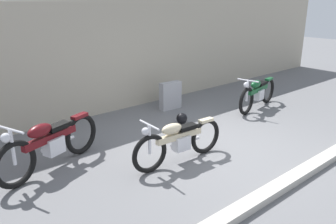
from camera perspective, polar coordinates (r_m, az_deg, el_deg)
name	(u,v)px	position (r m, az deg, el deg)	size (l,w,h in m)	color
ground_plane	(224,149)	(6.85, 9.21, -6.15)	(40.00, 40.00, 0.00)	slate
building_wall	(120,56)	(9.08, -8.01, 9.20)	(18.00, 0.30, 2.77)	#B2A893
curb_strip	(296,176)	(6.06, 20.50, -9.98)	(18.00, 0.24, 0.12)	#B7B2A8
stone_marker	(170,96)	(9.05, 0.41, 2.73)	(0.60, 0.20, 0.73)	#9E9EA3
helmet	(182,118)	(8.06, 2.30, -1.06)	(0.26, 0.26, 0.26)	black
motorcycle_green	(258,93)	(9.37, 14.66, 3.11)	(1.99, 0.65, 0.90)	black
motorcycle_cream	(178,141)	(6.10, 1.75, -4.76)	(1.95, 0.55, 0.88)	black
motorcycle_maroon	(50,143)	(6.18, -19.01, -4.94)	(2.11, 0.94, 0.99)	black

